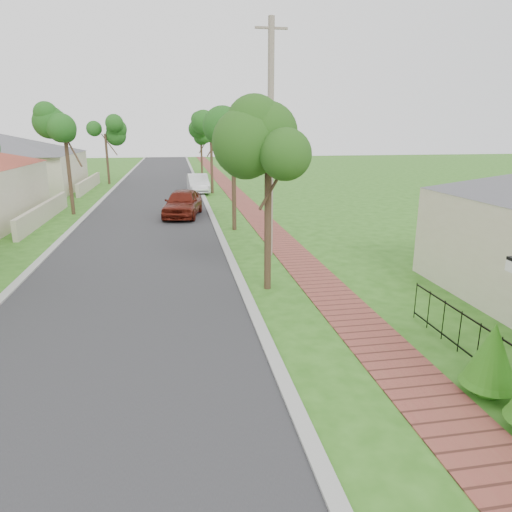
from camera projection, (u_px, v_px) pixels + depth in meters
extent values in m
plane|color=#2B5F16|center=(265.00, 429.00, 7.80)|extent=(160.00, 160.00, 0.00)
cube|color=#28282B|center=(148.00, 218.00, 26.29)|extent=(7.00, 120.00, 0.02)
cube|color=#9E9E99|center=(212.00, 216.00, 26.89)|extent=(0.30, 120.00, 0.10)
cube|color=#9E9E99|center=(82.00, 220.00, 25.69)|extent=(0.30, 120.00, 0.10)
cube|color=brown|center=(255.00, 215.00, 27.32)|extent=(1.50, 120.00, 0.03)
cylinder|color=black|center=(499.00, 360.00, 9.11)|extent=(0.02, 0.02, 1.00)
cylinder|color=black|center=(478.00, 345.00, 9.74)|extent=(0.02, 0.02, 1.00)
cylinder|color=black|center=(460.00, 332.00, 10.37)|extent=(0.02, 0.02, 1.00)
cylinder|color=black|center=(443.00, 320.00, 11.01)|extent=(0.02, 0.02, 1.00)
cylinder|color=black|center=(429.00, 310.00, 11.64)|extent=(0.02, 0.02, 1.00)
cylinder|color=black|center=(415.00, 300.00, 12.27)|extent=(0.02, 0.02, 1.00)
cylinder|color=#382619|center=(234.00, 185.00, 22.62)|extent=(0.22, 0.22, 4.55)
sphere|color=#184C14|center=(233.00, 135.00, 21.98)|extent=(1.70, 1.70, 1.70)
cylinder|color=#382619|center=(212.00, 162.00, 35.86)|extent=(0.22, 0.22, 4.90)
sphere|color=#184C14|center=(211.00, 128.00, 35.17)|extent=(1.70, 1.70, 1.70)
cylinder|color=#382619|center=(202.00, 156.00, 49.25)|extent=(0.22, 0.22, 4.20)
sphere|color=#184C14|center=(201.00, 135.00, 48.65)|extent=(1.70, 1.70, 1.70)
cylinder|color=#382619|center=(69.00, 173.00, 26.79)|extent=(0.22, 0.22, 4.90)
sphere|color=#184C14|center=(64.00, 127.00, 26.09)|extent=(1.70, 1.70, 1.70)
cylinder|color=#382619|center=(107.00, 159.00, 42.02)|extent=(0.22, 0.22, 4.55)
sphere|color=#184C14|center=(105.00, 132.00, 41.38)|extent=(1.70, 1.70, 1.70)
sphere|color=#256915|center=(488.00, 378.00, 8.78)|extent=(0.83, 0.83, 0.83)
cone|color=#256915|center=(493.00, 351.00, 8.62)|extent=(0.94, 0.94, 1.16)
cube|color=#BFB299|center=(44.00, 212.00, 25.23)|extent=(0.25, 10.00, 1.00)
cube|color=beige|center=(6.00, 173.00, 37.20)|extent=(11.00, 10.00, 3.00)
pyramid|color=#4C4C51|center=(2.00, 144.00, 36.58)|extent=(15.56, 15.56, 1.60)
cube|color=#BFB299|center=(89.00, 184.00, 38.52)|extent=(0.25, 10.00, 1.00)
imported|color=#5C170D|center=(183.00, 203.00, 26.53)|extent=(2.70, 4.89, 1.58)
imported|color=white|center=(198.00, 184.00, 36.60)|extent=(1.71, 4.48, 1.46)
cylinder|color=#382619|center=(268.00, 220.00, 14.08)|extent=(0.22, 0.22, 4.48)
sphere|color=#275318|center=(268.00, 141.00, 13.44)|extent=(2.23, 2.23, 2.23)
cylinder|color=gray|center=(270.00, 143.00, 17.38)|extent=(0.24, 0.24, 8.84)
cube|color=gray|center=(271.00, 28.00, 16.30)|extent=(1.20, 0.08, 0.08)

